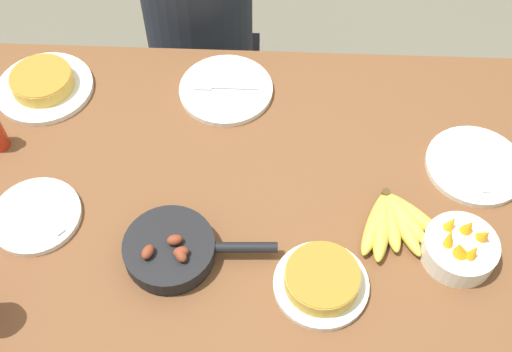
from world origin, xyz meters
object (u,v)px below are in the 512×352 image
frittata_plate_side (322,281)px  person_figure (202,55)px  skillet (172,250)px  empty_plate_far_left (475,166)px  fruit_bowl_mango (460,248)px  frittata_plate_center (43,84)px  empty_plate_near_front (36,216)px  banana_bunch (394,221)px  empty_plate_far_right (226,90)px

frittata_plate_side → person_figure: bearing=110.7°
skillet → person_figure: person_figure is taller
person_figure → empty_plate_far_left: bearing=-40.1°
skillet → fruit_bowl_mango: size_ratio=2.08×
skillet → frittata_plate_center: (-0.41, 0.50, -0.00)m
skillet → empty_plate_far_left: (0.72, 0.28, -0.02)m
fruit_bowl_mango → person_figure: person_figure is taller
empty_plate_far_left → empty_plate_near_front: bearing=-169.7°
empty_plate_near_front → person_figure: person_figure is taller
skillet → frittata_plate_side: bearing=-13.1°
empty_plate_far_left → person_figure: (-0.76, 0.64, -0.27)m
skillet → frittata_plate_side: skillet is taller
empty_plate_near_front → fruit_bowl_mango: 0.98m
person_figure → empty_plate_near_front: bearing=-109.6°
frittata_plate_side → empty_plate_far_left: size_ratio=0.86×
frittata_plate_side → fruit_bowl_mango: (0.31, 0.09, 0.01)m
banana_bunch → frittata_plate_center: (-0.91, 0.39, 0.00)m
banana_bunch → empty_plate_near_front: size_ratio=1.03×
person_figure → skillet: bearing=-87.6°
empty_plate_near_front → empty_plate_far_left: 1.07m
frittata_plate_side → fruit_bowl_mango: fruit_bowl_mango is taller
empty_plate_near_front → empty_plate_far_left: size_ratio=0.87×
frittata_plate_center → person_figure: person_figure is taller
frittata_plate_side → empty_plate_far_right: bearing=113.5°
banana_bunch → frittata_plate_side: (-0.17, -0.17, 0.01)m
skillet → empty_plate_far_right: (0.08, 0.51, -0.02)m
banana_bunch → person_figure: size_ratio=0.19×
banana_bunch → skillet: size_ratio=0.63×
empty_plate_far_right → person_figure: size_ratio=0.22×
banana_bunch → empty_plate_far_right: bearing=135.8°
empty_plate_near_front → skillet: bearing=-14.6°
skillet → fruit_bowl_mango: fruit_bowl_mango is taller
frittata_plate_side → empty_plate_far_right: size_ratio=0.83×
empty_plate_near_front → empty_plate_far_right: 0.60m
frittata_plate_center → person_figure: (0.37, 0.42, -0.28)m
empty_plate_far_right → fruit_bowl_mango: bearing=-40.9°
frittata_plate_side → empty_plate_far_right: frittata_plate_side is taller
frittata_plate_center → empty_plate_far_right: (0.49, 0.01, -0.01)m
empty_plate_near_front → empty_plate_far_right: same height
banana_bunch → person_figure: person_figure is taller
empty_plate_far_left → person_figure: 1.03m
empty_plate_far_right → empty_plate_near_front: bearing=-134.7°
banana_bunch → person_figure: 1.02m
skillet → frittata_plate_center: size_ratio=1.32×
skillet → empty_plate_near_front: size_ratio=1.63×
skillet → frittata_plate_center: skillet is taller
frittata_plate_center → person_figure: size_ratio=0.23×
frittata_plate_side → empty_plate_near_front: bearing=167.4°
frittata_plate_side → fruit_bowl_mango: size_ratio=1.27×
banana_bunch → empty_plate_near_front: bearing=-178.9°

